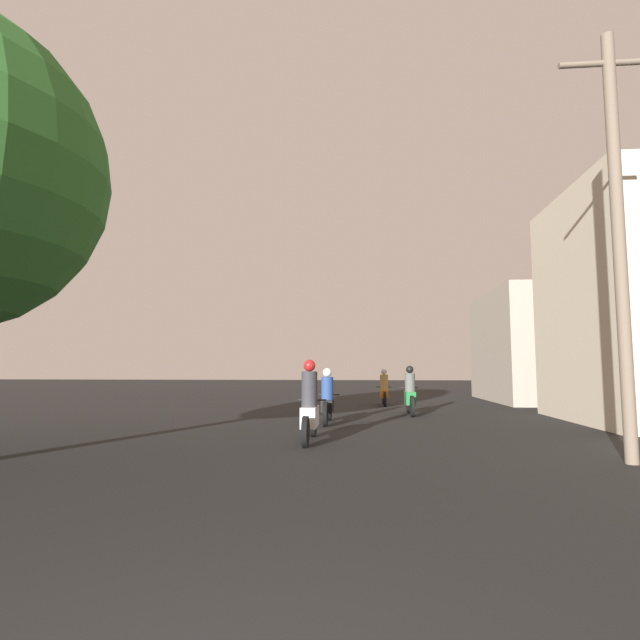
{
  "coord_description": "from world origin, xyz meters",
  "views": [
    {
      "loc": [
        0.58,
        -1.71,
        1.48
      ],
      "look_at": [
        -1.03,
        16.22,
        3.21
      ],
      "focal_mm": 28.0,
      "sensor_mm": 36.0,
      "label": 1
    }
  ],
  "objects_px": {
    "motorcycle_orange": "(384,390)",
    "building_right_far": "(544,347)",
    "motorcycle_black": "(327,401)",
    "motorcycle_white": "(310,409)",
    "motorcycle_green": "(410,395)",
    "utility_pole_near": "(618,231)"
  },
  "relations": [
    {
      "from": "motorcycle_white",
      "to": "building_right_far",
      "type": "bearing_deg",
      "value": 45.6
    },
    {
      "from": "motorcycle_black",
      "to": "motorcycle_orange",
      "type": "relative_size",
      "value": 1.12
    },
    {
      "from": "motorcycle_black",
      "to": "motorcycle_green",
      "type": "relative_size",
      "value": 0.99
    },
    {
      "from": "motorcycle_white",
      "to": "motorcycle_orange",
      "type": "bearing_deg",
      "value": 70.03
    },
    {
      "from": "motorcycle_black",
      "to": "motorcycle_green",
      "type": "distance_m",
      "value": 3.63
    },
    {
      "from": "motorcycle_orange",
      "to": "motorcycle_white",
      "type": "bearing_deg",
      "value": -101.32
    },
    {
      "from": "motorcycle_black",
      "to": "building_right_far",
      "type": "height_order",
      "value": "building_right_far"
    },
    {
      "from": "motorcycle_black",
      "to": "motorcycle_orange",
      "type": "bearing_deg",
      "value": 69.19
    },
    {
      "from": "motorcycle_orange",
      "to": "building_right_far",
      "type": "xyz_separation_m",
      "value": [
        7.29,
        3.07,
        1.84
      ]
    },
    {
      "from": "motorcycle_green",
      "to": "utility_pole_near",
      "type": "distance_m",
      "value": 8.92
    },
    {
      "from": "building_right_far",
      "to": "utility_pole_near",
      "type": "height_order",
      "value": "utility_pole_near"
    },
    {
      "from": "motorcycle_black",
      "to": "building_right_far",
      "type": "distance_m",
      "value": 13.4
    },
    {
      "from": "motorcycle_white",
      "to": "motorcycle_orange",
      "type": "distance_m",
      "value": 10.17
    },
    {
      "from": "utility_pole_near",
      "to": "building_right_far",
      "type": "bearing_deg",
      "value": 75.22
    },
    {
      "from": "motorcycle_white",
      "to": "motorcycle_green",
      "type": "xyz_separation_m",
      "value": [
        2.54,
        6.06,
        -0.03
      ]
    },
    {
      "from": "motorcycle_green",
      "to": "building_right_far",
      "type": "relative_size",
      "value": 0.29
    },
    {
      "from": "motorcycle_orange",
      "to": "building_right_far",
      "type": "distance_m",
      "value": 8.12
    },
    {
      "from": "motorcycle_white",
      "to": "building_right_far",
      "type": "xyz_separation_m",
      "value": [
        9.16,
        13.07,
        1.78
      ]
    },
    {
      "from": "motorcycle_black",
      "to": "motorcycle_orange",
      "type": "distance_m",
      "value": 6.86
    },
    {
      "from": "utility_pole_near",
      "to": "motorcycle_orange",
      "type": "bearing_deg",
      "value": 105.72
    },
    {
      "from": "motorcycle_black",
      "to": "motorcycle_orange",
      "type": "height_order",
      "value": "motorcycle_black"
    },
    {
      "from": "motorcycle_white",
      "to": "motorcycle_orange",
      "type": "relative_size",
      "value": 1.09
    }
  ]
}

